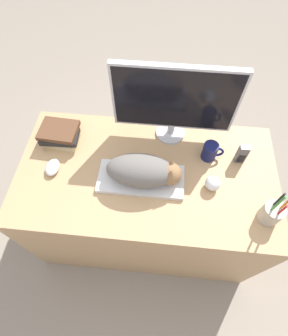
{
  "coord_description": "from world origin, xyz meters",
  "views": [
    {
      "loc": [
        0.05,
        -0.32,
        1.85
      ],
      "look_at": [
        -0.01,
        0.34,
        0.79
      ],
      "focal_mm": 28.0,
      "sensor_mm": 36.0,
      "label": 1
    }
  ],
  "objects": [
    {
      "name": "computer_mouse",
      "position": [
        -0.47,
        0.32,
        0.75
      ],
      "size": [
        0.07,
        0.1,
        0.04
      ],
      "color": "silver",
      "rests_on": "desk"
    },
    {
      "name": "phone",
      "position": [
        0.46,
        0.46,
        0.79
      ],
      "size": [
        0.05,
        0.03,
        0.12
      ],
      "color": "#4C4C51",
      "rests_on": "desk"
    },
    {
      "name": "pen_cup",
      "position": [
        0.56,
        0.16,
        0.78
      ],
      "size": [
        0.09,
        0.09,
        0.23
      ],
      "color": "#B2A893",
      "rests_on": "desk"
    },
    {
      "name": "book_stack",
      "position": [
        -0.47,
        0.5,
        0.78
      ],
      "size": [
        0.2,
        0.16,
        0.09
      ],
      "color": "#C6B284",
      "rests_on": "desk"
    },
    {
      "name": "monitor",
      "position": [
        0.11,
        0.6,
        0.97
      ],
      "size": [
        0.59,
        0.16,
        0.44
      ],
      "color": "#B7B7BC",
      "rests_on": "desk"
    },
    {
      "name": "desk",
      "position": [
        0.0,
        0.35,
        0.36
      ],
      "size": [
        1.3,
        0.7,
        0.73
      ],
      "color": "tan",
      "rests_on": "ground_plane"
    },
    {
      "name": "keyboard",
      "position": [
        -0.02,
        0.3,
        0.74
      ],
      "size": [
        0.42,
        0.18,
        0.02
      ],
      "color": "silver",
      "rests_on": "desk"
    },
    {
      "name": "cat",
      "position": [
        -0.0,
        0.3,
        0.82
      ],
      "size": [
        0.35,
        0.17,
        0.14
      ],
      "color": "#66605B",
      "rests_on": "keyboard"
    },
    {
      "name": "coffee_mug",
      "position": [
        0.31,
        0.47,
        0.78
      ],
      "size": [
        0.11,
        0.07,
        0.1
      ],
      "color": "#141947",
      "rests_on": "desk"
    },
    {
      "name": "ground_plane",
      "position": [
        0.0,
        0.0,
        0.0
      ],
      "size": [
        12.0,
        12.0,
        0.0
      ],
      "primitive_type": "plane",
      "color": "gray"
    },
    {
      "name": "baseball",
      "position": [
        0.32,
        0.3,
        0.76
      ],
      "size": [
        0.07,
        0.07,
        0.07
      ],
      "color": "silver",
      "rests_on": "desk"
    }
  ]
}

